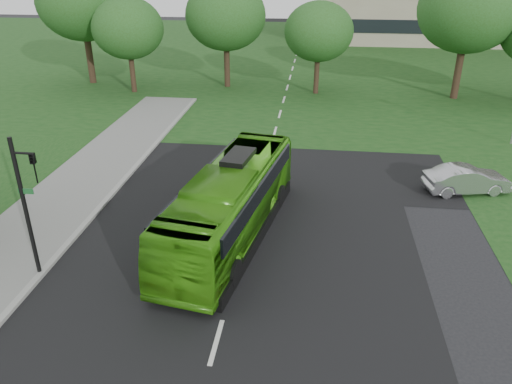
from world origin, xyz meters
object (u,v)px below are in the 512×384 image
Objects in this scene: tree_park_d at (469,10)px; tree_park_a at (128,28)px; sedan at (467,180)px; traffic_light at (28,199)px; tree_park_b at (226,16)px; tree_park_c at (319,32)px; bus at (231,203)px; tree_park_f at (82,2)px.

tree_park_a is at bearing -177.31° from tree_park_d.
traffic_light is at bearing 105.58° from sedan.
tree_park_b is 8.00m from tree_park_c.
tree_park_a reaches higher than traffic_light.
tree_park_d reaches higher than sedan.
tree_park_b is (7.56, 2.85, 0.77)m from tree_park_a.
tree_park_a is 1.04× the size of tree_park_c.
tree_park_b is at bearing 175.20° from tree_park_d.
bus is at bearing -121.09° from tree_park_d.
tree_park_f reaches higher than tree_park_d.
tree_park_b reaches higher than tree_park_a.
tree_park_b is 1.64× the size of traffic_light.
tree_park_d is at bearing -4.80° from tree_park_b.
tree_park_f is 31.12m from traffic_light.
tree_park_f reaches higher than tree_park_b.
sedan is at bearing 36.99° from bus.
tree_park_f reaches higher than tree_park_a.
bus is at bearing 104.57° from sedan.
tree_park_f is at bearing 107.59° from traffic_light.
tree_park_b is at bearing 169.84° from tree_park_c.
sedan is (7.71, -18.40, -4.33)m from tree_park_c.
sedan is (23.09, -16.95, -4.53)m from tree_park_a.
bus reaches higher than sedan.
tree_park_c is 11.37m from tree_park_d.
tree_park_a is 25.93m from bus.
tree_park_c is 29.35m from traffic_light.
tree_park_a is 29.00m from sedan.
tree_park_c is (7.82, -1.40, -0.97)m from tree_park_b.
bus is 2.03× the size of traffic_light.
tree_park_d is (26.60, 1.25, 1.64)m from tree_park_a.
traffic_light is (5.84, -26.25, -2.04)m from tree_park_a.
tree_park_d is at bearing 2.69° from tree_park_a.
traffic_light is at bearing -77.46° from tree_park_a.
traffic_light is at bearing -140.33° from bus.
bus is (-14.35, -23.80, -5.32)m from tree_park_d.
bus is at bearing -61.49° from tree_park_a.
tree_park_f is (-12.43, -0.12, 0.93)m from tree_park_b.
tree_park_f is at bearing 177.32° from tree_park_d.
sedan is (27.96, -19.68, -6.23)m from tree_park_f.
tree_park_a is 26.97m from traffic_light.
tree_park_b reaches higher than traffic_light.
tree_park_f is (-20.25, 1.28, 1.90)m from tree_park_c.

